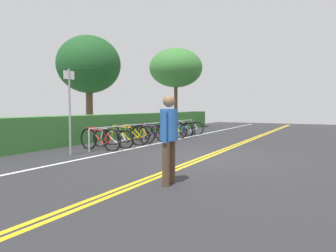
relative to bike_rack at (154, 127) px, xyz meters
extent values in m
cube|color=#2B2B2D|center=(-3.14, -3.56, -0.60)|extent=(39.64, 13.02, 0.05)
cube|color=gold|center=(-3.14, -3.64, -0.57)|extent=(35.68, 0.10, 0.00)
cube|color=gold|center=(-3.14, -3.48, -0.57)|extent=(35.68, 0.10, 0.00)
cube|color=white|center=(-3.14, -0.72, -0.57)|extent=(35.68, 0.12, 0.00)
cylinder|color=#9EA0A5|center=(-3.94, 0.00, -0.21)|extent=(0.05, 0.05, 0.72)
cylinder|color=#9EA0A5|center=(-2.36, 0.00, -0.21)|extent=(0.05, 0.05, 0.72)
cylinder|color=#9EA0A5|center=(-0.79, 0.00, -0.21)|extent=(0.05, 0.05, 0.72)
cylinder|color=#9EA0A5|center=(0.79, 0.00, -0.21)|extent=(0.05, 0.05, 0.72)
cylinder|color=#9EA0A5|center=(2.36, 0.00, -0.21)|extent=(0.05, 0.05, 0.72)
cylinder|color=#9EA0A5|center=(3.94, 0.00, -0.21)|extent=(0.05, 0.05, 0.72)
cylinder|color=#9EA0A5|center=(0.00, 0.00, 0.15)|extent=(7.88, 0.04, 0.04)
torus|color=black|center=(-3.38, 0.54, -0.23)|extent=(0.10, 0.74, 0.74)
torus|color=black|center=(-3.43, -0.49, -0.23)|extent=(0.10, 0.74, 0.74)
cylinder|color=red|center=(-3.40, 0.15, -0.15)|extent=(0.07, 0.59, 0.51)
cylinder|color=red|center=(-3.40, 0.08, 0.08)|extent=(0.08, 0.70, 0.07)
cylinder|color=red|center=(-3.42, -0.20, -0.16)|extent=(0.05, 0.17, 0.45)
cylinder|color=red|center=(-3.42, -0.31, -0.31)|extent=(0.06, 0.38, 0.19)
cylinder|color=red|center=(-3.43, -0.38, -0.09)|extent=(0.05, 0.26, 0.31)
cylinder|color=red|center=(-3.38, 0.49, -0.07)|extent=(0.04, 0.14, 0.34)
cube|color=black|center=(-3.42, -0.27, 0.09)|extent=(0.09, 0.20, 0.05)
cylinder|color=red|center=(-3.38, 0.44, 0.14)|extent=(0.46, 0.05, 0.03)
torus|color=black|center=(-2.75, 0.53, -0.27)|extent=(0.11, 0.66, 0.66)
torus|color=black|center=(-2.66, -0.46, -0.27)|extent=(0.11, 0.66, 0.66)
cylinder|color=white|center=(-2.72, 0.16, -0.20)|extent=(0.09, 0.57, 0.45)
cylinder|color=white|center=(-2.71, 0.10, 0.00)|extent=(0.10, 0.68, 0.07)
cylinder|color=white|center=(-2.69, -0.18, -0.21)|extent=(0.05, 0.17, 0.40)
cylinder|color=white|center=(-2.68, -0.29, -0.34)|extent=(0.07, 0.36, 0.17)
cylinder|color=white|center=(-2.67, -0.35, -0.15)|extent=(0.06, 0.25, 0.28)
cylinder|color=white|center=(-2.75, 0.49, -0.13)|extent=(0.05, 0.14, 0.30)
cube|color=black|center=(-2.68, -0.24, 0.01)|extent=(0.10, 0.21, 0.05)
cylinder|color=white|center=(-2.74, 0.44, 0.06)|extent=(0.46, 0.07, 0.03)
torus|color=black|center=(-2.10, 0.57, -0.22)|extent=(0.30, 0.73, 0.76)
torus|color=black|center=(-1.75, -0.44, -0.22)|extent=(0.30, 0.73, 0.76)
cylinder|color=yellow|center=(-1.97, 0.19, -0.14)|extent=(0.23, 0.59, 0.52)
cylinder|color=yellow|center=(-1.94, 0.12, 0.09)|extent=(0.27, 0.70, 0.07)
cylinder|color=yellow|center=(-1.85, -0.15, -0.15)|extent=(0.09, 0.17, 0.47)
cylinder|color=yellow|center=(-1.81, -0.26, -0.30)|extent=(0.16, 0.38, 0.19)
cylinder|color=yellow|center=(-1.79, -0.33, -0.07)|extent=(0.12, 0.26, 0.32)
cylinder|color=yellow|center=(-2.08, 0.52, -0.06)|extent=(0.08, 0.14, 0.34)
cube|color=black|center=(-1.82, -0.22, 0.10)|extent=(0.14, 0.22, 0.05)
cylinder|color=yellow|center=(-2.06, 0.47, 0.16)|extent=(0.44, 0.18, 0.03)
torus|color=black|center=(-1.28, 0.60, -0.24)|extent=(0.14, 0.73, 0.73)
torus|color=black|center=(-1.17, -0.37, -0.24)|extent=(0.14, 0.73, 0.73)
cylinder|color=orange|center=(-1.24, 0.23, -0.15)|extent=(0.10, 0.56, 0.50)
cylinder|color=orange|center=(-1.23, 0.17, 0.07)|extent=(0.11, 0.67, 0.07)
cylinder|color=orange|center=(-1.20, -0.10, -0.17)|extent=(0.05, 0.16, 0.45)
cylinder|color=orange|center=(-1.19, -0.20, -0.31)|extent=(0.08, 0.36, 0.18)
cylinder|color=orange|center=(-1.18, -0.27, -0.09)|extent=(0.06, 0.25, 0.31)
cylinder|color=orange|center=(-1.27, 0.55, -0.08)|extent=(0.05, 0.14, 0.33)
cube|color=black|center=(-1.19, -0.16, 0.08)|extent=(0.10, 0.21, 0.05)
cylinder|color=orange|center=(-1.27, 0.50, 0.13)|extent=(0.46, 0.08, 0.03)
torus|color=black|center=(-0.37, 0.46, -0.24)|extent=(0.13, 0.72, 0.72)
torus|color=black|center=(-0.25, -0.60, -0.24)|extent=(0.13, 0.72, 0.72)
cylinder|color=purple|center=(-0.32, 0.06, -0.16)|extent=(0.10, 0.61, 0.49)
cylinder|color=purple|center=(-0.32, -0.01, 0.05)|extent=(0.12, 0.73, 0.07)
cylinder|color=purple|center=(-0.28, -0.30, -0.18)|extent=(0.05, 0.18, 0.44)
cylinder|color=purple|center=(-0.27, -0.42, -0.32)|extent=(0.08, 0.39, 0.18)
cylinder|color=purple|center=(-0.26, -0.49, -0.10)|extent=(0.06, 0.27, 0.30)
cylinder|color=purple|center=(-0.36, 0.41, -0.09)|extent=(0.05, 0.14, 0.33)
cube|color=black|center=(-0.28, -0.37, 0.07)|extent=(0.10, 0.21, 0.05)
cylinder|color=purple|center=(-0.36, 0.36, 0.12)|extent=(0.46, 0.08, 0.03)
torus|color=black|center=(0.23, 0.63, -0.22)|extent=(0.18, 0.75, 0.76)
torus|color=black|center=(0.40, -0.40, -0.22)|extent=(0.18, 0.75, 0.76)
cylinder|color=#198C38|center=(0.29, 0.25, -0.14)|extent=(0.13, 0.59, 0.52)
cylinder|color=#198C38|center=(0.30, 0.18, 0.09)|extent=(0.15, 0.71, 0.07)
cylinder|color=#198C38|center=(0.35, -0.10, -0.15)|extent=(0.06, 0.17, 0.46)
cylinder|color=#198C38|center=(0.37, -0.22, -0.30)|extent=(0.10, 0.38, 0.19)
cylinder|color=#198C38|center=(0.38, -0.28, -0.08)|extent=(0.08, 0.26, 0.32)
cylinder|color=#198C38|center=(0.24, 0.58, -0.06)|extent=(0.06, 0.14, 0.34)
cube|color=black|center=(0.36, -0.17, 0.10)|extent=(0.11, 0.21, 0.05)
cylinder|color=#198C38|center=(0.25, 0.53, 0.16)|extent=(0.46, 0.10, 0.03)
torus|color=black|center=(1.02, 0.37, -0.25)|extent=(0.17, 0.70, 0.70)
torus|color=black|center=(1.19, -0.64, -0.25)|extent=(0.17, 0.70, 0.70)
cylinder|color=yellow|center=(1.08, -0.01, -0.17)|extent=(0.13, 0.58, 0.48)
cylinder|color=yellow|center=(1.10, -0.07, 0.04)|extent=(0.15, 0.69, 0.07)
cylinder|color=yellow|center=(1.14, -0.35, -0.19)|extent=(0.06, 0.17, 0.43)
cylinder|color=yellow|center=(1.16, -0.46, -0.32)|extent=(0.10, 0.37, 0.18)
cylinder|color=yellow|center=(1.17, -0.53, -0.11)|extent=(0.08, 0.25, 0.30)
cylinder|color=yellow|center=(1.03, 0.32, -0.10)|extent=(0.06, 0.14, 0.32)
cube|color=black|center=(1.15, -0.42, 0.05)|extent=(0.11, 0.21, 0.05)
cylinder|color=yellow|center=(1.04, 0.27, 0.11)|extent=(0.46, 0.10, 0.03)
torus|color=black|center=(1.86, 0.51, -0.24)|extent=(0.21, 0.71, 0.71)
torus|color=black|center=(2.09, -0.53, -0.24)|extent=(0.21, 0.71, 0.71)
cylinder|color=#1947B7|center=(1.95, 0.12, -0.16)|extent=(0.17, 0.61, 0.49)
cylinder|color=#1947B7|center=(1.96, 0.05, 0.05)|extent=(0.19, 0.72, 0.07)
cylinder|color=#1947B7|center=(2.02, -0.24, -0.18)|extent=(0.07, 0.18, 0.44)
cylinder|color=#1947B7|center=(2.05, -0.35, -0.32)|extent=(0.12, 0.39, 0.18)
cylinder|color=#1947B7|center=(2.06, -0.42, -0.10)|extent=(0.09, 0.27, 0.30)
cylinder|color=#1947B7|center=(1.87, 0.46, -0.09)|extent=(0.07, 0.15, 0.32)
cube|color=black|center=(2.04, -0.30, 0.06)|extent=(0.12, 0.21, 0.05)
cylinder|color=#1947B7|center=(1.88, 0.41, 0.12)|extent=(0.46, 0.13, 0.03)
torus|color=black|center=(2.78, 0.64, -0.26)|extent=(0.14, 0.68, 0.68)
torus|color=black|center=(2.65, -0.45, -0.26)|extent=(0.14, 0.68, 0.68)
cylinder|color=black|center=(2.73, 0.23, -0.18)|extent=(0.11, 0.62, 0.47)
cylinder|color=black|center=(2.72, 0.16, 0.02)|extent=(0.13, 0.74, 0.07)
cylinder|color=black|center=(2.68, -0.14, -0.20)|extent=(0.06, 0.18, 0.42)
cylinder|color=black|center=(2.67, -0.26, -0.33)|extent=(0.08, 0.40, 0.17)
cylinder|color=black|center=(2.66, -0.33, -0.13)|extent=(0.07, 0.27, 0.29)
cylinder|color=black|center=(2.77, 0.58, -0.11)|extent=(0.05, 0.15, 0.31)
cube|color=black|center=(2.68, -0.21, 0.04)|extent=(0.10, 0.21, 0.05)
cylinder|color=black|center=(2.77, 0.53, 0.09)|extent=(0.46, 0.08, 0.03)
torus|color=black|center=(3.34, 0.44, -0.26)|extent=(0.14, 0.68, 0.67)
torus|color=black|center=(3.45, -0.54, -0.26)|extent=(0.14, 0.68, 0.67)
cylinder|color=white|center=(3.38, 0.08, -0.19)|extent=(0.10, 0.57, 0.46)
cylinder|color=white|center=(3.39, 0.01, 0.01)|extent=(0.12, 0.67, 0.07)
cylinder|color=white|center=(3.42, -0.26, -0.20)|extent=(0.05, 0.17, 0.41)
cylinder|color=white|center=(3.43, -0.36, -0.33)|extent=(0.08, 0.36, 0.17)
cylinder|color=white|center=(3.44, -0.43, -0.13)|extent=(0.06, 0.25, 0.29)
cylinder|color=white|center=(3.34, 0.40, -0.12)|extent=(0.05, 0.14, 0.31)
cube|color=black|center=(3.43, -0.32, 0.03)|extent=(0.10, 0.21, 0.05)
cylinder|color=white|center=(3.35, 0.35, 0.08)|extent=(0.46, 0.08, 0.03)
cylinder|color=#4C3826|center=(-6.47, -4.12, -0.17)|extent=(0.14, 0.14, 0.80)
cylinder|color=#4C3826|center=(-6.20, -4.09, -0.17)|extent=(0.14, 0.14, 0.80)
cylinder|color=#2659A5|center=(-6.33, -4.10, 0.52)|extent=(0.32, 0.32, 0.57)
sphere|color=#8C6647|center=(-6.33, -4.10, 0.94)|extent=(0.22, 0.22, 0.22)
cylinder|color=#2659A5|center=(-6.53, -4.13, 0.48)|extent=(0.09, 0.09, 0.55)
cylinder|color=#2659A5|center=(-6.14, -4.08, 0.48)|extent=(0.09, 0.09, 0.55)
cylinder|color=gray|center=(-4.67, 0.05, 0.68)|extent=(0.06, 0.06, 2.51)
cube|color=white|center=(-4.67, 0.05, 1.75)|extent=(0.36, 0.06, 0.24)
cube|color=#387533|center=(1.50, 2.03, -0.03)|extent=(16.88, 0.88, 1.08)
cylinder|color=brown|center=(0.54, 4.06, 0.55)|extent=(0.34, 0.34, 2.24)
ellipsoid|color=#1C4C21|center=(0.54, 4.06, 2.93)|extent=(3.13, 3.13, 2.81)
cylinder|color=brown|center=(7.69, 2.85, 0.87)|extent=(0.24, 0.24, 2.88)
ellipsoid|color=#387533|center=(7.69, 2.85, 3.48)|extent=(3.59, 3.59, 2.62)
camera|label=1|loc=(-11.24, -6.72, 0.83)|focal=33.18mm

